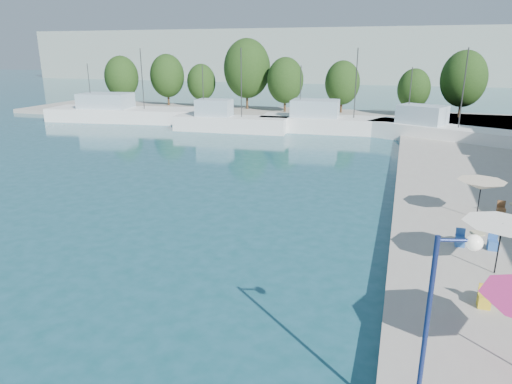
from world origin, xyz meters
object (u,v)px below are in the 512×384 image
(trawler_02, at_px, (228,122))
(umbrella_cream, at_px, (481,185))
(trawler_04, at_px, (438,132))
(street_lamp, at_px, (444,298))
(trawler_03, at_px, (334,123))
(umbrella_white, at_px, (502,229))
(trawler_01, at_px, (126,113))

(trawler_02, distance_m, umbrella_cream, 35.89)
(trawler_04, relative_size, street_lamp, 3.24)
(trawler_03, xyz_separation_m, trawler_04, (11.72, -3.10, 0.00))
(trawler_02, relative_size, umbrella_white, 4.55)
(umbrella_white, height_order, street_lamp, street_lamp)
(trawler_01, relative_size, umbrella_cream, 9.07)
(umbrella_cream, bearing_deg, umbrella_white, -91.37)
(trawler_04, height_order, street_lamp, trawler_04)
(umbrella_cream, bearing_deg, trawler_02, 133.68)
(trawler_01, xyz_separation_m, trawler_02, (16.70, -3.41, 0.00))
(umbrella_white, relative_size, street_lamp, 0.61)
(trawler_02, relative_size, street_lamp, 2.80)
(umbrella_white, relative_size, umbrella_cream, 1.21)
(trawler_02, relative_size, umbrella_cream, 5.52)
(trawler_01, bearing_deg, umbrella_cream, -43.17)
(trawler_03, bearing_deg, trawler_02, -168.05)
(umbrella_cream, bearing_deg, trawler_01, 144.72)
(trawler_02, bearing_deg, trawler_04, -2.67)
(trawler_01, distance_m, umbrella_cream, 50.82)
(trawler_03, distance_m, umbrella_white, 38.19)
(umbrella_cream, distance_m, street_lamp, 16.60)
(trawler_03, bearing_deg, umbrella_cream, -70.15)
(umbrella_cream, height_order, street_lamp, street_lamp)
(umbrella_white, bearing_deg, trawler_01, 138.72)
(street_lamp, bearing_deg, umbrella_cream, 63.81)
(trawler_04, height_order, umbrella_cream, trawler_04)
(trawler_02, distance_m, umbrella_white, 41.08)
(trawler_03, relative_size, trawler_04, 1.16)
(umbrella_cream, bearing_deg, street_lamp, -100.89)
(street_lamp, bearing_deg, umbrella_white, 57.07)
(trawler_04, relative_size, umbrella_cream, 6.38)
(trawler_02, height_order, trawler_03, same)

